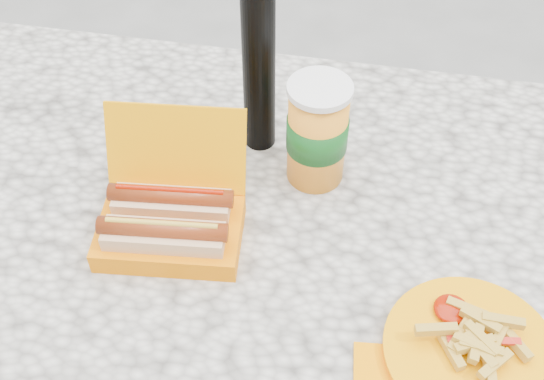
# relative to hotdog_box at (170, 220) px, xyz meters

# --- Properties ---
(picnic_table) EXTENTS (1.20, 0.80, 0.75)m
(picnic_table) POSITION_rel_hotdog_box_xyz_m (0.09, 0.06, -0.15)
(picnic_table) COLOR beige
(picnic_table) RESTS_ON ground
(hotdog_box) EXTENTS (0.22, 0.21, 0.16)m
(hotdog_box) POSITION_rel_hotdog_box_xyz_m (0.00, 0.00, 0.00)
(hotdog_box) COLOR #F89800
(hotdog_box) RESTS_ON picnic_table
(fries_plate) EXTENTS (0.26, 0.29, 0.04)m
(fries_plate) POSITION_rel_hotdog_box_xyz_m (0.42, -0.12, -0.02)
(fries_plate) COLOR #FF8F00
(fries_plate) RESTS_ON picnic_table
(soda_cup) EXTENTS (0.09, 0.09, 0.18)m
(soda_cup) POSITION_rel_hotdog_box_xyz_m (0.19, 0.16, 0.05)
(soda_cup) COLOR orange
(soda_cup) RESTS_ON picnic_table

